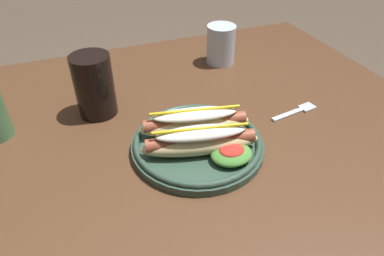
{
  "coord_description": "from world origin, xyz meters",
  "views": [
    {
      "loc": [
        -0.13,
        -0.58,
        1.19
      ],
      "look_at": [
        0.08,
        -0.05,
        0.77
      ],
      "focal_mm": 32.88,
      "sensor_mm": 36.0,
      "label": 1
    }
  ],
  "objects_px": {
    "hot_dog_plate": "(199,139)",
    "fork": "(297,111)",
    "soda_cup": "(94,86)",
    "water_cup": "(221,44)"
  },
  "relations": [
    {
      "from": "soda_cup",
      "to": "water_cup",
      "type": "height_order",
      "value": "soda_cup"
    },
    {
      "from": "water_cup",
      "to": "hot_dog_plate",
      "type": "bearing_deg",
      "value": -121.27
    },
    {
      "from": "soda_cup",
      "to": "water_cup",
      "type": "bearing_deg",
      "value": 19.63
    },
    {
      "from": "hot_dog_plate",
      "to": "fork",
      "type": "height_order",
      "value": "hot_dog_plate"
    },
    {
      "from": "hot_dog_plate",
      "to": "soda_cup",
      "type": "distance_m",
      "value": 0.26
    },
    {
      "from": "water_cup",
      "to": "soda_cup",
      "type": "bearing_deg",
      "value": -160.37
    },
    {
      "from": "fork",
      "to": "water_cup",
      "type": "bearing_deg",
      "value": 92.16
    },
    {
      "from": "fork",
      "to": "soda_cup",
      "type": "height_order",
      "value": "soda_cup"
    },
    {
      "from": "hot_dog_plate",
      "to": "fork",
      "type": "relative_size",
      "value": 2.15
    },
    {
      "from": "soda_cup",
      "to": "fork",
      "type": "bearing_deg",
      "value": -21.43
    }
  ]
}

